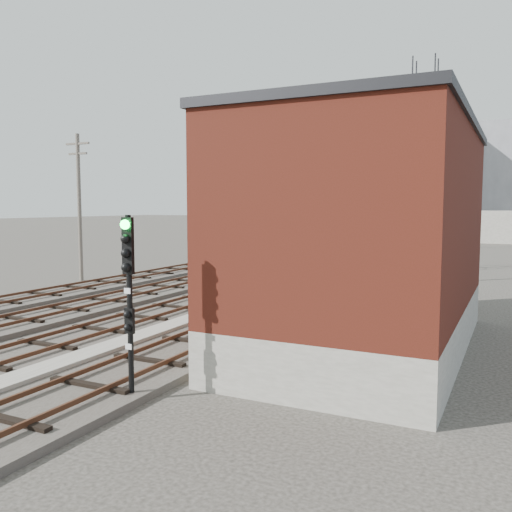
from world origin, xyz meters
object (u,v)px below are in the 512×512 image
Objects in this scene: site_trailer at (317,240)px; car_red at (242,241)px; car_silver at (293,239)px; car_grey at (281,239)px; signal_mast at (129,291)px; switch_stand at (294,253)px.

site_trailer is 12.35m from car_red.
site_trailer reaches higher than car_silver.
car_red reaches higher than car_grey.
site_trailer is at bearing -130.03° from car_silver.
car_silver is at bearing -41.66° from car_red.
car_grey is (-17.78, 50.15, -2.00)m from signal_mast.
car_grey is at bearing 109.52° from signal_mast.
car_grey is (-2.42, 1.85, -0.11)m from car_silver.
signal_mast is 0.98× the size of car_grey.
car_grey is (-8.73, 11.49, -0.79)m from site_trailer.
car_red is at bearing 114.28° from signal_mast.
car_silver is (-6.31, 9.64, -0.68)m from site_trailer.
signal_mast reaches higher than site_trailer.
switch_stand is 16.50m from car_silver.
signal_mast is at bearing -87.37° from switch_stand.
signal_mast reaches higher than switch_stand.
car_silver is at bearing 99.53° from switch_stand.
car_red is 6.11m from car_silver.
site_trailer reaches higher than switch_stand.
site_trailer is 11.54m from car_silver.
car_silver reaches higher than car_red.
switch_stand is 0.17× the size of site_trailer.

